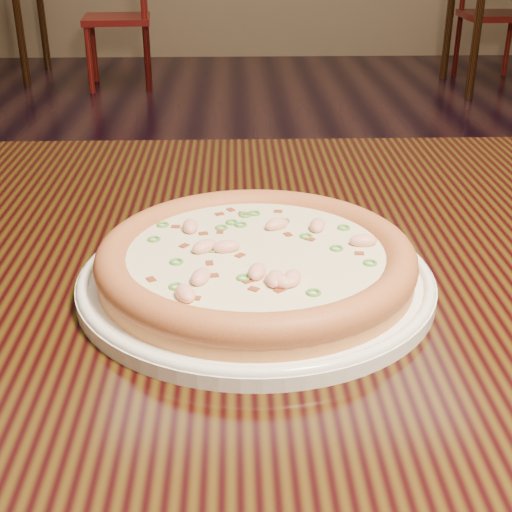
{
  "coord_description": "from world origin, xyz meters",
  "views": [
    {
      "loc": [
        -0.27,
        -1.39,
        1.04
      ],
      "look_at": [
        -0.26,
        -0.84,
        0.78
      ],
      "focal_mm": 50.0,
      "sensor_mm": 36.0,
      "label": 1
    }
  ],
  "objects_px": {
    "hero_table": "(375,349)",
    "pizza": "(256,259)",
    "chair_c": "(488,14)",
    "plate": "(256,278)",
    "chair_b": "(125,18)"
  },
  "relations": [
    {
      "from": "hero_table",
      "to": "pizza",
      "type": "xyz_separation_m",
      "value": [
        -0.12,
        -0.05,
        0.13
      ]
    },
    {
      "from": "hero_table",
      "to": "pizza",
      "type": "bearing_deg",
      "value": -157.31
    },
    {
      "from": "pizza",
      "to": "chair_c",
      "type": "height_order",
      "value": "chair_c"
    },
    {
      "from": "plate",
      "to": "pizza",
      "type": "relative_size",
      "value": 1.12
    },
    {
      "from": "chair_b",
      "to": "chair_c",
      "type": "distance_m",
      "value": 2.39
    },
    {
      "from": "hero_table",
      "to": "pizza",
      "type": "distance_m",
      "value": 0.18
    },
    {
      "from": "pizza",
      "to": "plate",
      "type": "bearing_deg",
      "value": 82.94
    },
    {
      "from": "chair_b",
      "to": "chair_c",
      "type": "bearing_deg",
      "value": 2.26
    },
    {
      "from": "plate",
      "to": "pizza",
      "type": "distance_m",
      "value": 0.02
    },
    {
      "from": "pizza",
      "to": "chair_c",
      "type": "xyz_separation_m",
      "value": [
        1.68,
        4.37,
        -0.34
      ]
    },
    {
      "from": "hero_table",
      "to": "chair_c",
      "type": "height_order",
      "value": "chair_c"
    },
    {
      "from": "hero_table",
      "to": "pizza",
      "type": "relative_size",
      "value": 4.4
    },
    {
      "from": "hero_table",
      "to": "chair_b",
      "type": "relative_size",
      "value": 1.26
    },
    {
      "from": "pizza",
      "to": "chair_b",
      "type": "xyz_separation_m",
      "value": [
        -0.71,
        4.27,
        -0.34
      ]
    },
    {
      "from": "pizza",
      "to": "chair_c",
      "type": "distance_m",
      "value": 4.69
    }
  ]
}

